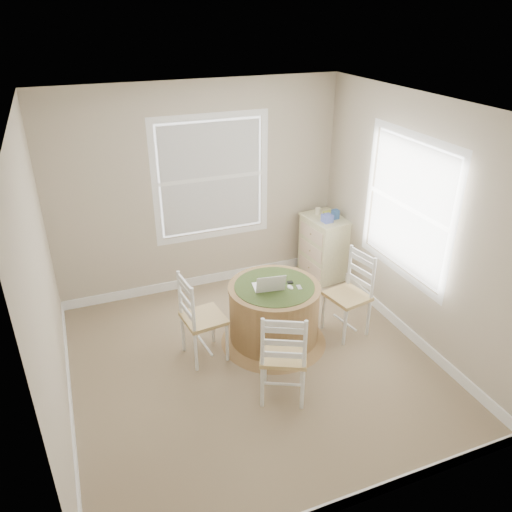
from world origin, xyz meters
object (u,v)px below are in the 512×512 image
round_table (274,311)px  chair_near (284,354)px  chair_right (347,296)px  laptop (269,286)px  corner_chest (324,247)px  chair_left (204,318)px

round_table → chair_near: bearing=-97.7°
round_table → chair_right: size_ratio=1.22×
round_table → laptop: 0.35m
laptop → corner_chest: (1.30, 1.16, -0.30)m
laptop → corner_chest: laptop is taller
corner_chest → chair_right: bearing=-114.1°
chair_left → chair_near: 0.99m
round_table → laptop: laptop is taller
chair_near → laptop: (0.18, 0.79, 0.25)m
chair_left → chair_right: (1.59, -0.17, 0.00)m
chair_right → laptop: (-0.89, 0.12, 0.25)m
round_table → corner_chest: bearing=52.6°
round_table → chair_left: 0.78m
chair_near → corner_chest: bearing=-100.8°
chair_left → corner_chest: 2.29m
round_table → chair_near: (-0.25, -0.81, 0.09)m
chair_near → chair_right: size_ratio=1.00×
laptop → corner_chest: 1.77m
chair_left → chair_right: size_ratio=1.00×
round_table → chair_left: chair_left is taller
laptop → chair_right: bearing=-178.2°
chair_left → chair_right: bearing=-102.6°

